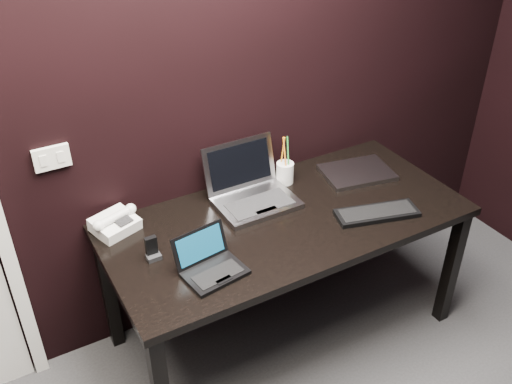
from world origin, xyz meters
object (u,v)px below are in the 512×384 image
ext_keyboard (377,213)px  closed_laptop (357,172)px  silver_laptop (252,192)px  mobile_phone (152,250)px  pen_cup (285,172)px  desk (286,230)px  netbook (211,265)px  desk_phone (115,223)px

ext_keyboard → closed_laptop: bearing=66.6°
closed_laptop → silver_laptop: bearing=174.8°
mobile_phone → pen_cup: 0.84m
desk → ext_keyboard: (0.37, -0.20, 0.09)m
netbook → desk_phone: size_ratio=1.18×
silver_laptop → ext_keyboard: 0.60m
closed_laptop → desk_phone: (-1.25, 0.15, 0.03)m
desk → silver_laptop: silver_laptop is taller
desk → silver_laptop: bearing=111.6°
silver_laptop → desk: bearing=-68.4°
desk_phone → pen_cup: (0.88, -0.02, 0.02)m
desk → pen_cup: 0.34m
netbook → closed_laptop: (1.00, 0.32, -0.02)m
netbook → mobile_phone: 0.27m
desk_phone → closed_laptop: bearing=-6.7°
desk → pen_cup: pen_cup is taller
desk → closed_laptop: size_ratio=4.31×
silver_laptop → pen_cup: (0.23, 0.07, 0.01)m
silver_laptop → mobile_phone: (-0.57, -0.17, -0.01)m
desk_phone → pen_cup: bearing=-1.5°
ext_keyboard → desk_phone: bearing=156.2°
ext_keyboard → closed_laptop: 0.37m
silver_laptop → closed_laptop: size_ratio=0.96×
netbook → pen_cup: pen_cup is taller
netbook → mobile_phone: netbook is taller
closed_laptop → pen_cup: size_ratio=1.52×
silver_laptop → desk_phone: size_ratio=1.64×
closed_laptop → desk_phone: 1.26m
pen_cup → netbook: bearing=-145.0°
netbook → ext_keyboard: (0.85, -0.02, -0.02)m
desk → closed_laptop: bearing=15.2°
silver_laptop → closed_laptop: 0.60m
netbook → closed_laptop: size_ratio=0.69×
desk → desk_phone: 0.79m
pen_cup → ext_keyboard: bearing=-64.5°
ext_keyboard → mobile_phone: 1.05m
desk → desk_phone: desk_phone is taller
netbook → closed_laptop: bearing=17.6°
netbook → ext_keyboard: bearing=-1.6°
closed_laptop → mobile_phone: (-1.17, -0.12, 0.03)m
netbook → silver_laptop: (0.40, 0.37, 0.02)m
desk → pen_cup: size_ratio=6.57×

